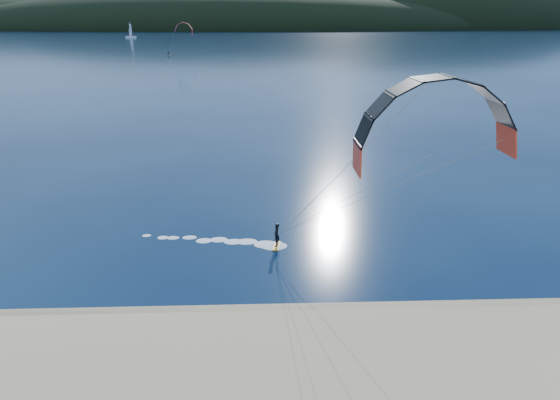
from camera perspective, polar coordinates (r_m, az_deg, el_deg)
name	(u,v)px	position (r m, az deg, el deg)	size (l,w,h in m)	color
ground	(201,379)	(23.06, -10.02, -21.47)	(1800.00, 1800.00, 0.00)	#071533
wet_sand	(211,319)	(26.45, -8.74, -14.69)	(220.00, 2.50, 0.10)	#8C7551
headland	(262,29)	(761.99, -2.31, 20.86)	(1200.00, 310.00, 140.00)	black
kitesurfer_near	(423,158)	(25.80, 17.70, 5.13)	(23.25, 9.61, 12.79)	gold
kitesurfer_far	(184,32)	(215.46, -12.15, 20.13)	(13.07, 5.56, 13.59)	gold
sailboat	(131,37)	(437.12, -18.41, 19.08)	(9.57, 5.91, 13.31)	white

